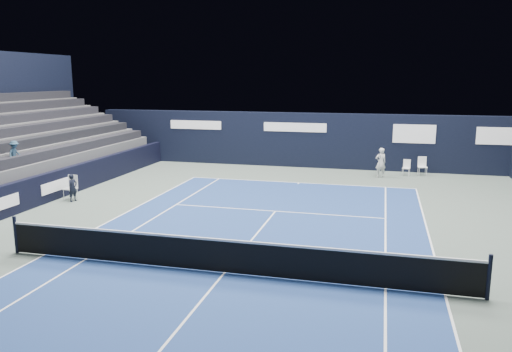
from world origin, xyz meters
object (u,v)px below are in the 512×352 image
(line_judge_chair, at_px, (71,186))
(folding_chair_back_a, at_px, (422,163))
(folding_chair_back_b, at_px, (406,166))
(tennis_net, at_px, (224,255))
(tennis_player, at_px, (381,163))

(line_judge_chair, bearing_deg, folding_chair_back_a, 37.60)
(folding_chair_back_a, distance_m, line_judge_chair, 17.40)
(folding_chair_back_a, distance_m, folding_chair_back_b, 0.86)
(line_judge_chair, bearing_deg, tennis_net, -29.91)
(folding_chair_back_b, bearing_deg, tennis_net, -97.22)
(line_judge_chair, height_order, tennis_player, tennis_player)
(line_judge_chair, height_order, tennis_net, tennis_net)
(tennis_net, relative_size, tennis_player, 8.38)
(folding_chair_back_a, relative_size, tennis_net, 0.08)
(line_judge_chair, bearing_deg, tennis_player, 38.24)
(tennis_net, bearing_deg, folding_chair_back_a, 68.94)
(tennis_net, xyz_separation_m, tennis_player, (3.83, 14.32, 0.26))
(folding_chair_back_b, distance_m, tennis_player, 1.62)
(folding_chair_back_a, bearing_deg, folding_chair_back_b, -168.40)
(line_judge_chair, distance_m, tennis_net, 10.70)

